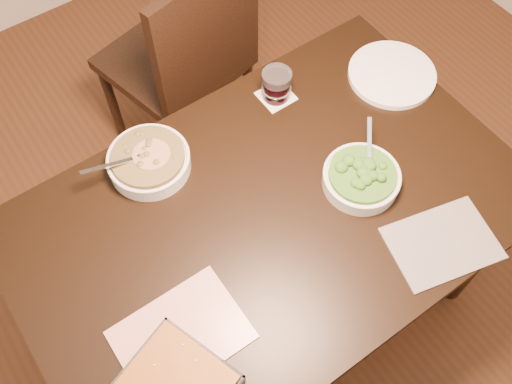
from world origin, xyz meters
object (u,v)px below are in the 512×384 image
at_px(broccoli_bowl, 361,178).
at_px(wine_tumbler, 277,85).
at_px(stew_bowl, 149,161).
at_px(dinner_plate, 392,74).
at_px(chair_far, 188,58).
at_px(table, 271,227).

bearing_deg(broccoli_bowl, wine_tumbler, 90.93).
xyz_separation_m(stew_bowl, wine_tumbler, (0.45, 0.00, 0.02)).
height_order(stew_bowl, dinner_plate, stew_bowl).
bearing_deg(chair_far, wine_tumbler, 84.22).
bearing_deg(wine_tumbler, chair_far, 97.05).
xyz_separation_m(broccoli_bowl, chair_far, (-0.06, 0.86, -0.22)).
height_order(table, wine_tumbler, wine_tumbler).
relative_size(table, wine_tumbler, 13.98).
xyz_separation_m(table, stew_bowl, (-0.20, 0.32, 0.13)).
xyz_separation_m(wine_tumbler, chair_far, (-0.06, 0.47, -0.25)).
bearing_deg(dinner_plate, stew_bowl, 169.97).
height_order(table, dinner_plate, dinner_plate).
height_order(table, chair_far, chair_far).
xyz_separation_m(dinner_plate, chair_far, (-0.41, 0.61, -0.20)).
height_order(wine_tumbler, dinner_plate, wine_tumbler).
xyz_separation_m(wine_tumbler, dinner_plate, (0.35, -0.15, -0.05)).
bearing_deg(dinner_plate, broccoli_bowl, -144.18).
bearing_deg(dinner_plate, wine_tumbler, 157.44).
bearing_deg(chair_far, broccoli_bowl, 81.44).
height_order(wine_tumbler, chair_far, chair_far).
xyz_separation_m(broccoli_bowl, wine_tumbler, (-0.01, 0.39, 0.02)).
bearing_deg(chair_far, stew_bowl, 37.47).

